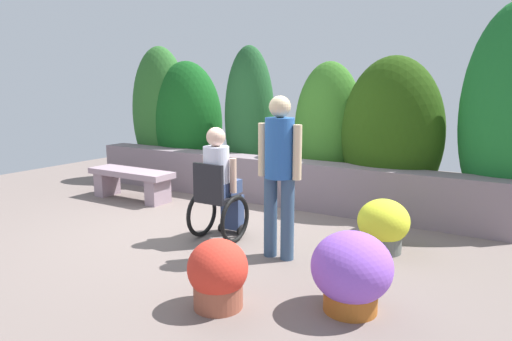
{
  "coord_description": "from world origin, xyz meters",
  "views": [
    {
      "loc": [
        3.4,
        -4.44,
        1.78
      ],
      "look_at": [
        0.81,
        -0.15,
        0.85
      ],
      "focal_mm": 31.74,
      "sensor_mm": 36.0,
      "label": 1
    }
  ],
  "objects": [
    {
      "name": "ground_plane",
      "position": [
        0.0,
        0.0,
        0.0
      ],
      "size": [
        11.55,
        11.55,
        0.0
      ],
      "primitive_type": "plane",
      "color": "#71625D"
    },
    {
      "name": "stone_retaining_wall",
      "position": [
        0.0,
        1.56,
        0.35
      ],
      "size": [
        6.8,
        0.43,
        0.69
      ],
      "primitive_type": "cube",
      "color": "slate",
      "rests_on": "ground"
    },
    {
      "name": "hedge_backdrop",
      "position": [
        0.13,
        2.13,
        1.21
      ],
      "size": [
        7.23,
        1.15,
        2.83
      ],
      "color": "#2B6427",
      "rests_on": "ground"
    },
    {
      "name": "stone_bench",
      "position": [
        -1.95,
        0.58,
        0.32
      ],
      "size": [
        1.49,
        0.45,
        0.48
      ],
      "rotation": [
        0.0,
        0.0,
        0.03
      ],
      "color": "gray",
      "rests_on": "ground"
    },
    {
      "name": "person_in_wheelchair",
      "position": [
        0.37,
        -0.24,
        0.62
      ],
      "size": [
        0.53,
        0.66,
        1.33
      ],
      "rotation": [
        0.0,
        0.0,
        0.16
      ],
      "color": "black",
      "rests_on": "ground"
    },
    {
      "name": "person_standing_companion",
      "position": [
        1.26,
        -0.42,
        0.98
      ],
      "size": [
        0.49,
        0.3,
        1.69
      ],
      "rotation": [
        0.0,
        0.0,
        -0.12
      ],
      "color": "#36516F",
      "rests_on": "ground"
    },
    {
      "name": "flower_pot_purple_near",
      "position": [
        2.15,
        0.32,
        0.29
      ],
      "size": [
        0.56,
        0.56,
        0.59
      ],
      "color": "#5A5F59",
      "rests_on": "ground"
    },
    {
      "name": "flower_pot_terracotta_by_wall",
      "position": [
        1.35,
        -1.64,
        0.28
      ],
      "size": [
        0.5,
        0.5,
        0.57
      ],
      "color": "#994F39",
      "rests_on": "ground"
    },
    {
      "name": "flower_pot_red_accent",
      "position": [
        2.3,
        -1.14,
        0.33
      ],
      "size": [
        0.65,
        0.65,
        0.66
      ],
      "color": "#A7581E",
      "rests_on": "ground"
    }
  ]
}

